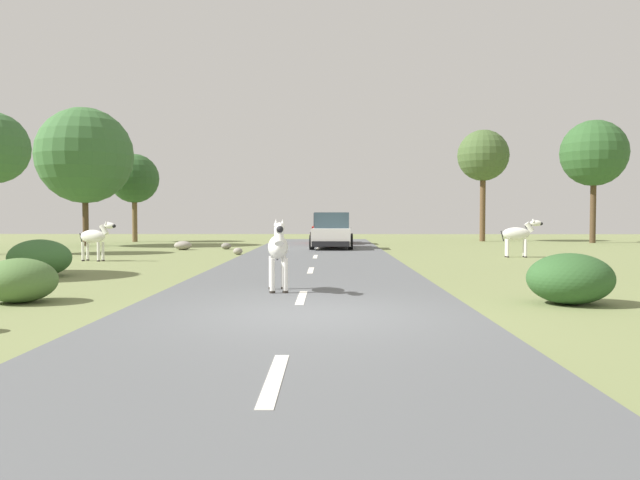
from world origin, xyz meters
The scene contains 18 objects.
ground_plane centered at (0.00, 0.00, 0.00)m, with size 90.00×90.00×0.00m, color olive.
road centered at (-0.22, 0.00, 0.03)m, with size 6.00×64.00×0.05m, color #56595B.
lane_markings centered at (-0.22, -1.00, 0.05)m, with size 0.16×56.00×0.01m.
zebra_0 centered at (-0.75, 2.97, 0.96)m, with size 0.54×1.61×1.52m.
zebra_1 centered at (-8.12, 12.25, 0.87)m, with size 1.50×0.70×1.46m.
zebra_3 centered at (7.75, 14.54, 0.91)m, with size 1.62×0.51×1.52m.
car_0 centered at (0.27, 25.73, 0.85)m, with size 2.03×4.35×1.74m.
car_1 centered at (0.46, 20.33, 0.85)m, with size 2.14×4.40×1.74m.
tree_2 centered at (16.10, 27.54, 5.34)m, with size 3.92×3.92×7.33m.
tree_3 centered at (10.09, 29.84, 5.41)m, with size 3.23×3.23×7.07m.
tree_5 centered at (-12.75, 23.20, 4.84)m, with size 5.09×5.09×7.39m.
tree_6 centered at (-11.78, 28.55, 3.92)m, with size 3.03×3.03×5.46m.
bush_0 centered at (-5.53, 1.60, 0.42)m, with size 1.40×1.26×0.84m, color #4C7038.
bush_1 centered at (-7.48, 6.59, 0.50)m, with size 1.67×1.50×1.00m, color #386633.
bush_2 centered at (4.78, 1.54, 0.47)m, with size 1.58×1.42×0.95m, color #2D5628.
rock_1 centered at (-4.70, 20.20, 0.16)m, with size 0.49×0.50×0.32m, color gray.
rock_2 centered at (-6.67, 19.59, 0.21)m, with size 0.85×0.67×0.42m, color gray.
rock_3 centered at (-3.52, 16.05, 0.14)m, with size 0.39×0.40×0.29m, color gray.
Camera 1 is at (0.32, -10.03, 1.65)m, focal length 35.04 mm.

